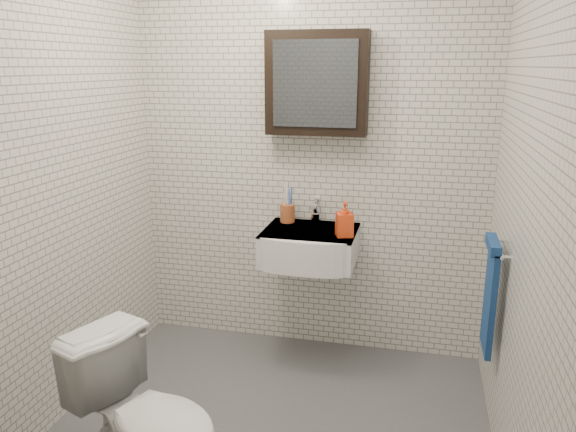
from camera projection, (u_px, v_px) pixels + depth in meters
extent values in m
cube|color=#4F5157|center=(270.00, 429.00, 2.86)|extent=(2.20, 2.00, 0.01)
cube|color=silver|center=(310.00, 157.00, 3.48)|extent=(2.20, 0.02, 2.50)
cube|color=silver|center=(174.00, 266.00, 1.60)|extent=(2.20, 0.02, 2.50)
cube|color=silver|center=(54.00, 181.00, 2.79)|extent=(0.02, 2.00, 2.50)
cube|color=silver|center=(526.00, 205.00, 2.29)|extent=(0.02, 2.00, 2.50)
cube|color=white|center=(310.00, 246.00, 3.39)|extent=(0.55, 0.45, 0.20)
cylinder|color=silver|center=(311.00, 231.00, 3.38)|extent=(0.31, 0.31, 0.02)
cylinder|color=silver|center=(311.00, 230.00, 3.38)|extent=(0.04, 0.04, 0.01)
cube|color=white|center=(310.00, 231.00, 3.36)|extent=(0.55, 0.45, 0.01)
cylinder|color=silver|center=(316.00, 218.00, 3.51)|extent=(0.06, 0.06, 0.06)
cylinder|color=silver|center=(316.00, 209.00, 3.49)|extent=(0.03, 0.03, 0.08)
cylinder|color=silver|center=(314.00, 206.00, 3.43)|extent=(0.02, 0.12, 0.02)
cube|color=silver|center=(317.00, 199.00, 3.51)|extent=(0.02, 0.09, 0.01)
cube|color=black|center=(317.00, 83.00, 3.28)|extent=(0.60, 0.14, 0.60)
cube|color=#3F444C|center=(315.00, 84.00, 3.21)|extent=(0.49, 0.01, 0.49)
cylinder|color=silver|center=(498.00, 248.00, 2.71)|extent=(0.02, 0.30, 0.02)
cylinder|color=silver|center=(500.00, 240.00, 2.83)|extent=(0.04, 0.02, 0.02)
cylinder|color=silver|center=(506.00, 257.00, 2.58)|extent=(0.04, 0.02, 0.02)
cube|color=navy|center=(490.00, 299.00, 2.78)|extent=(0.03, 0.26, 0.54)
cube|color=navy|center=(493.00, 245.00, 2.71)|extent=(0.05, 0.26, 0.05)
cylinder|color=#9F4D27|center=(287.00, 213.00, 3.52)|extent=(0.12, 0.12, 0.11)
cylinder|color=white|center=(284.00, 202.00, 3.49)|extent=(0.02, 0.03, 0.22)
cylinder|color=#3C61C2|center=(289.00, 204.00, 3.49)|extent=(0.02, 0.02, 0.19)
cylinder|color=white|center=(287.00, 200.00, 3.51)|extent=(0.03, 0.04, 0.23)
cylinder|color=#3C61C2|center=(291.00, 202.00, 3.50)|extent=(0.03, 0.05, 0.20)
imported|color=orange|center=(345.00, 219.00, 3.21)|extent=(0.12, 0.12, 0.20)
imported|color=white|center=(149.00, 422.00, 2.36)|extent=(0.79, 0.62, 0.71)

